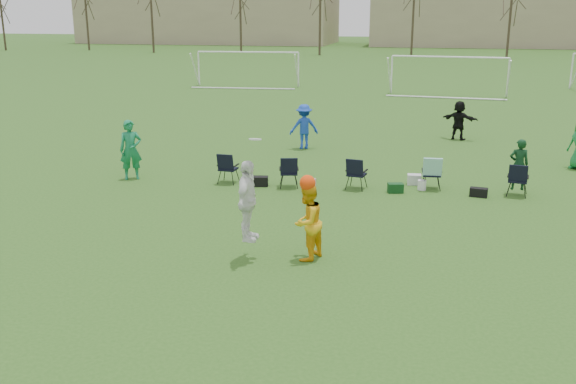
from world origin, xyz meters
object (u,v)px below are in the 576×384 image
(goal_mid, at_px, (449,65))
(fielder_blue, at_px, (304,127))
(center_contest, at_px, (280,212))
(goal_left, at_px, (248,59))
(fielder_green_near, at_px, (131,150))
(fielder_black, at_px, (459,120))

(goal_mid, bearing_deg, fielder_blue, -102.92)
(goal_mid, bearing_deg, center_contest, -93.18)
(goal_left, distance_m, goal_mid, 14.14)
(fielder_green_near, height_order, goal_left, goal_left)
(goal_mid, bearing_deg, fielder_black, -84.90)
(fielder_blue, height_order, goal_left, goal_left)
(fielder_green_near, relative_size, goal_mid, 0.26)
(center_contest, bearing_deg, fielder_green_near, 137.79)
(center_contest, bearing_deg, goal_left, 107.56)
(fielder_black, distance_m, goal_left, 22.52)
(center_contest, distance_m, goal_mid, 30.47)
(fielder_black, distance_m, center_contest, 15.42)
(fielder_blue, distance_m, goal_mid, 19.49)
(fielder_blue, height_order, goal_mid, goal_mid)
(fielder_blue, bearing_deg, goal_mid, -130.04)
(center_contest, xyz_separation_m, goal_mid, (3.80, 30.22, 0.84))
(fielder_black, distance_m, goal_mid, 15.40)
(center_contest, bearing_deg, goal_mid, 82.82)
(fielder_blue, relative_size, fielder_black, 1.07)
(goal_left, height_order, goal_mid, same)
(fielder_blue, xyz_separation_m, fielder_black, (5.96, 3.26, -0.05))
(fielder_green_near, bearing_deg, fielder_black, 12.80)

